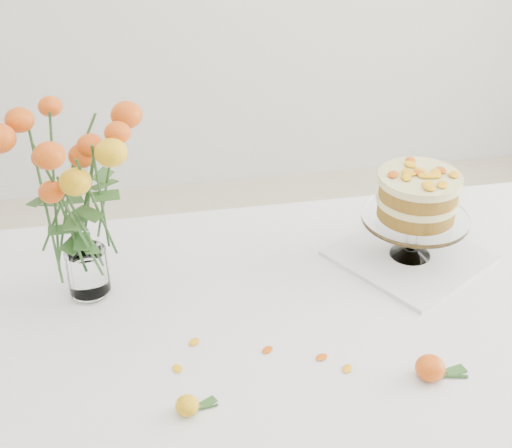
{
  "coord_description": "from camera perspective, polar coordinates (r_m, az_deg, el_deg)",
  "views": [
    {
      "loc": [
        -0.34,
        -1.14,
        1.72
      ],
      "look_at": [
        -0.1,
        0.16,
        0.89
      ],
      "focal_mm": 50.0,
      "sensor_mm": 36.0,
      "label": 1
    }
  ],
  "objects": [
    {
      "name": "napkin",
      "position": [
        1.72,
        12.18,
        -2.51
      ],
      "size": [
        0.42,
        0.42,
        0.01
      ],
      "primitive_type": "cube",
      "rotation": [
        0.0,
        0.0,
        0.54
      ],
      "color": "white",
      "rests_on": "table"
    },
    {
      "name": "rose_vase",
      "position": [
        1.48,
        -14.26,
        2.73
      ],
      "size": [
        0.37,
        0.37,
        0.45
      ],
      "rotation": [
        0.0,
        0.0,
        0.33
      ],
      "color": "white",
      "rests_on": "table"
    },
    {
      "name": "loose_rose_near",
      "position": [
        1.31,
        -5.51,
        -14.25
      ],
      "size": [
        0.08,
        0.04,
        0.04
      ],
      "rotation": [
        0.0,
        0.0,
        0.09
      ],
      "color": "yellow",
      "rests_on": "table"
    },
    {
      "name": "stray_petal_c",
      "position": [
        1.4,
        7.3,
        -11.42
      ],
      "size": [
        0.03,
        0.02,
        0.0
      ],
      "primitive_type": "ellipsoid",
      "color": "#FFB010",
      "rests_on": "table"
    },
    {
      "name": "stray_petal_d",
      "position": [
        1.45,
        -4.97,
        -9.39
      ],
      "size": [
        0.03,
        0.02,
        0.0
      ],
      "primitive_type": "ellipsoid",
      "color": "#FFB010",
      "rests_on": "table"
    },
    {
      "name": "stray_petal_b",
      "position": [
        1.42,
        5.26,
        -10.58
      ],
      "size": [
        0.03,
        0.02,
        0.0
      ],
      "primitive_type": "ellipsoid",
      "color": "#FFB010",
      "rests_on": "table"
    },
    {
      "name": "stray_petal_a",
      "position": [
        1.43,
        0.92,
        -10.05
      ],
      "size": [
        0.03,
        0.02,
        0.0
      ],
      "primitive_type": "ellipsoid",
      "color": "#FFB010",
      "rests_on": "table"
    },
    {
      "name": "loose_rose_far",
      "position": [
        1.4,
        13.78,
        -11.13
      ],
      "size": [
        0.1,
        0.06,
        0.05
      ],
      "rotation": [
        0.0,
        0.0,
        -0.21
      ],
      "color": "#CC3D09",
      "rests_on": "table"
    },
    {
      "name": "table",
      "position": [
        1.58,
        4.49,
        -9.36
      ],
      "size": [
        1.43,
        0.93,
        0.76
      ],
      "color": "tan",
      "rests_on": "ground"
    },
    {
      "name": "stray_petal_e",
      "position": [
        1.4,
        -6.3,
        -11.43
      ],
      "size": [
        0.03,
        0.02,
        0.0
      ],
      "primitive_type": "ellipsoid",
      "color": "#FFB010",
      "rests_on": "table"
    },
    {
      "name": "cake_stand",
      "position": [
        1.64,
        12.78,
        1.88
      ],
      "size": [
        0.25,
        0.25,
        0.22
      ],
      "rotation": [
        0.0,
        0.0,
        0.34
      ],
      "color": "white",
      "rests_on": "napkin"
    }
  ]
}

